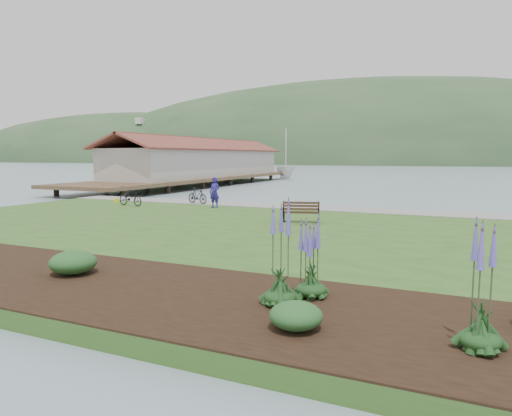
{
  "coord_description": "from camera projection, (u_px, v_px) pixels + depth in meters",
  "views": [
    {
      "loc": [
        7.23,
        -17.72,
        3.34
      ],
      "look_at": [
        -0.05,
        -1.52,
        1.3
      ],
      "focal_mm": 32.0,
      "sensor_mm": 36.0,
      "label": 1
    }
  ],
  "objects": [
    {
      "name": "echium_2",
      "position": [
        482.0,
        299.0,
        6.77
      ],
      "size": [
        0.62,
        0.62,
        2.08
      ],
      "color": "#143815",
      "rests_on": "garden_bed"
    },
    {
      "name": "park_bench",
      "position": [
        301.0,
        212.0,
        20.11
      ],
      "size": [
        1.71,
        1.08,
        0.99
      ],
      "rotation": [
        0.0,
        0.0,
        0.29
      ],
      "color": "#301D12",
      "rests_on": "lawn"
    },
    {
      "name": "pier_pavilion",
      "position": [
        201.0,
        162.0,
        52.17
      ],
      "size": [
        8.0,
        36.0,
        5.4
      ],
      "color": "#4C3826",
      "rests_on": "ground"
    },
    {
      "name": "person",
      "position": [
        215.0,
        190.0,
        25.73
      ],
      "size": [
        0.79,
        0.59,
        2.05
      ],
      "primitive_type": "imported",
      "rotation": [
        0.0,
        0.0,
        -0.1
      ],
      "color": "#2A1F8F",
      "rests_on": "lawn"
    },
    {
      "name": "bicycle_b",
      "position": [
        197.0,
        196.0,
        27.95
      ],
      "size": [
        0.94,
        1.72,
        1.0
      ],
      "primitive_type": "imported",
      "rotation": [
        0.0,
        0.0,
        1.27
      ],
      "color": "black",
      "rests_on": "lawn"
    },
    {
      "name": "ground",
      "position": [
        272.0,
        235.0,
        19.39
      ],
      "size": [
        600.0,
        600.0,
        0.0
      ],
      "primitive_type": "plane",
      "color": "gray",
      "rests_on": "ground"
    },
    {
      "name": "echium_0",
      "position": [
        280.0,
        261.0,
        8.82
      ],
      "size": [
        0.62,
        0.62,
        2.3
      ],
      "color": "#143815",
      "rests_on": "garden_bed"
    },
    {
      "name": "sailboat",
      "position": [
        286.0,
        179.0,
        65.99
      ],
      "size": [
        12.54,
        12.56,
        23.25
      ],
      "primitive_type": "imported",
      "rotation": [
        0.0,
        0.0,
        0.71
      ],
      "color": "silver",
      "rests_on": "ground"
    },
    {
      "name": "garden_bed",
      "position": [
        226.0,
        301.0,
        9.24
      ],
      "size": [
        24.0,
        4.4,
        0.04
      ],
      "primitive_type": "cube",
      "color": "black",
      "rests_on": "lawn"
    },
    {
      "name": "echium_1",
      "position": [
        311.0,
        260.0,
        9.33
      ],
      "size": [
        0.62,
        0.62,
        1.84
      ],
      "color": "#143815",
      "rests_on": "garden_bed"
    },
    {
      "name": "pannier",
      "position": [
        117.0,
        200.0,
        28.78
      ],
      "size": [
        0.17,
        0.26,
        0.28
      ],
      "primitive_type": "cube",
      "rotation": [
        0.0,
        0.0,
        0.01
      ],
      "color": "yellow",
      "rests_on": "lawn"
    },
    {
      "name": "shrub_1",
      "position": [
        296.0,
        316.0,
        7.66
      ],
      "size": [
        0.91,
        0.91,
        0.45
      ],
      "primitive_type": "ellipsoid",
      "color": "#1E4C21",
      "rests_on": "garden_bed"
    },
    {
      "name": "far_hillside",
      "position": [
        500.0,
        165.0,
        165.28
      ],
      "size": [
        580.0,
        80.0,
        38.0
      ],
      "primitive_type": null,
      "color": "#2D4C2B",
      "rests_on": "ground"
    },
    {
      "name": "shrub_0",
      "position": [
        73.0,
        262.0,
        11.24
      ],
      "size": [
        1.14,
        1.14,
        0.57
      ],
      "primitive_type": "ellipsoid",
      "color": "#1E4C21",
      "rests_on": "garden_bed"
    },
    {
      "name": "shoreline_path",
      "position": [
        318.0,
        208.0,
        25.59
      ],
      "size": [
        34.0,
        2.2,
        0.03
      ],
      "primitive_type": "cube",
      "color": "gray",
      "rests_on": "lawn"
    },
    {
      "name": "bicycle_a",
      "position": [
        130.0,
        198.0,
        26.86
      ],
      "size": [
        0.89,
        1.89,
        0.95
      ],
      "primitive_type": "imported",
      "rotation": [
        0.0,
        0.0,
        1.43
      ],
      "color": "black",
      "rests_on": "lawn"
    },
    {
      "name": "lawn",
      "position": [
        252.0,
        238.0,
        17.55
      ],
      "size": [
        34.0,
        20.0,
        0.4
      ],
      "primitive_type": "cube",
      "color": "#2D561E",
      "rests_on": "ground"
    }
  ]
}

